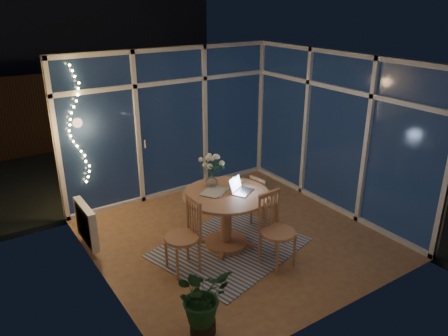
# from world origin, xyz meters

# --- Properties ---
(floor) EXTENTS (4.00, 4.00, 0.00)m
(floor) POSITION_xyz_m (0.00, 0.00, 0.00)
(floor) COLOR brown
(floor) RESTS_ON ground
(ceiling) EXTENTS (4.00, 4.00, 0.00)m
(ceiling) POSITION_xyz_m (0.00, 0.00, 2.60)
(ceiling) COLOR white
(ceiling) RESTS_ON wall_back
(wall_back) EXTENTS (4.00, 0.04, 2.60)m
(wall_back) POSITION_xyz_m (0.00, 2.00, 1.30)
(wall_back) COLOR silver
(wall_back) RESTS_ON floor
(wall_front) EXTENTS (4.00, 0.04, 2.60)m
(wall_front) POSITION_xyz_m (0.00, -2.00, 1.30)
(wall_front) COLOR silver
(wall_front) RESTS_ON floor
(wall_left) EXTENTS (0.04, 4.00, 2.60)m
(wall_left) POSITION_xyz_m (-2.00, 0.00, 1.30)
(wall_left) COLOR silver
(wall_left) RESTS_ON floor
(wall_right) EXTENTS (0.04, 4.00, 2.60)m
(wall_right) POSITION_xyz_m (2.00, 0.00, 1.30)
(wall_right) COLOR silver
(wall_right) RESTS_ON floor
(window_wall_back) EXTENTS (4.00, 0.10, 2.60)m
(window_wall_back) POSITION_xyz_m (0.00, 1.96, 1.30)
(window_wall_back) COLOR white
(window_wall_back) RESTS_ON floor
(window_wall_right) EXTENTS (0.10, 4.00, 2.60)m
(window_wall_right) POSITION_xyz_m (1.96, 0.00, 1.30)
(window_wall_right) COLOR white
(window_wall_right) RESTS_ON floor
(radiator) EXTENTS (0.10, 0.70, 0.58)m
(radiator) POSITION_xyz_m (-1.94, 0.90, 0.40)
(radiator) COLOR silver
(radiator) RESTS_ON wall_left
(fairy_lights) EXTENTS (0.24, 0.10, 1.85)m
(fairy_lights) POSITION_xyz_m (-1.65, 1.88, 1.52)
(fairy_lights) COLOR #F3C361
(fairy_lights) RESTS_ON window_wall_back
(garden_patio) EXTENTS (12.00, 6.00, 0.10)m
(garden_patio) POSITION_xyz_m (0.50, 5.00, -0.06)
(garden_patio) COLOR black
(garden_patio) RESTS_ON ground
(garden_fence) EXTENTS (11.00, 0.08, 1.80)m
(garden_fence) POSITION_xyz_m (0.00, 5.50, 0.90)
(garden_fence) COLOR #371D14
(garden_fence) RESTS_ON ground
(neighbour_roof) EXTENTS (7.00, 3.00, 2.20)m
(neighbour_roof) POSITION_xyz_m (0.30, 8.50, 2.20)
(neighbour_roof) COLOR #33353D
(neighbour_roof) RESTS_ON ground
(garden_shrubs) EXTENTS (0.90, 0.90, 0.90)m
(garden_shrubs) POSITION_xyz_m (-0.80, 3.40, 0.45)
(garden_shrubs) COLOR black
(garden_shrubs) RESTS_ON ground
(rug) EXTENTS (2.31, 2.04, 0.01)m
(rug) POSITION_xyz_m (-0.25, -0.21, 0.01)
(rug) COLOR beige
(rug) RESTS_ON floor
(dining_table) EXTENTS (1.50, 1.50, 0.83)m
(dining_table) POSITION_xyz_m (-0.25, -0.11, 0.41)
(dining_table) COLOR #A46C4A
(dining_table) RESTS_ON floor
(chair_left) EXTENTS (0.48, 0.48, 1.01)m
(chair_left) POSITION_xyz_m (-1.06, -0.31, 0.51)
(chair_left) COLOR #A46C4A
(chair_left) RESTS_ON floor
(chair_right) EXTENTS (0.45, 0.45, 0.86)m
(chair_right) POSITION_xyz_m (0.57, 0.06, 0.43)
(chair_right) COLOR #A46C4A
(chair_right) RESTS_ON floor
(chair_front) EXTENTS (0.52, 0.52, 1.03)m
(chair_front) POSITION_xyz_m (0.04, -0.89, 0.51)
(chair_front) COLOR #A46C4A
(chair_front) RESTS_ON floor
(laptop) EXTENTS (0.41, 0.39, 0.23)m
(laptop) POSITION_xyz_m (-0.04, -0.20, 0.94)
(laptop) COLOR silver
(laptop) RESTS_ON dining_table
(flower_vase) EXTENTS (0.25, 0.25, 0.21)m
(flower_vase) POSITION_xyz_m (-0.29, 0.20, 0.93)
(flower_vase) COLOR white
(flower_vase) RESTS_ON dining_table
(bowl) EXTENTS (0.19, 0.19, 0.04)m
(bowl) POSITION_xyz_m (0.07, 0.09, 0.85)
(bowl) COLOR white
(bowl) RESTS_ON dining_table
(newspapers) EXTENTS (0.42, 0.38, 0.02)m
(newspapers) POSITION_xyz_m (-0.37, -0.02, 0.84)
(newspapers) COLOR silver
(newspapers) RESTS_ON dining_table
(phone) EXTENTS (0.12, 0.08, 0.01)m
(phone) POSITION_xyz_m (-0.08, -0.20, 0.83)
(phone) COLOR black
(phone) RESTS_ON dining_table
(potted_plant) EXTENTS (0.57, 0.50, 0.76)m
(potted_plant) POSITION_xyz_m (-1.44, -1.44, 0.38)
(potted_plant) COLOR #174220
(potted_plant) RESTS_ON floor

